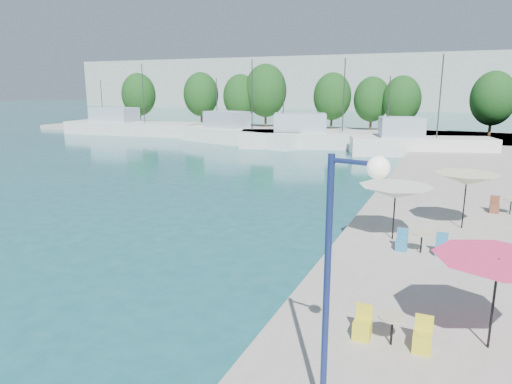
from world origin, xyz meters
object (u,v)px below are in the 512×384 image
at_px(trawler_02, 239,135).
at_px(trawler_04, 418,145).
at_px(trawler_03, 321,138).
at_px(umbrella_cream, 467,179).
at_px(trawler_01, 130,127).
at_px(street_lamp, 346,245).
at_px(umbrella_pink, 498,269).
at_px(umbrella_white, 396,192).

height_order(trawler_02, trawler_04, same).
distance_m(trawler_03, umbrella_cream, 32.73).
relative_size(trawler_01, street_lamp, 4.08).
bearing_deg(trawler_03, trawler_02, 165.08).
bearing_deg(umbrella_cream, trawler_03, 116.76).
xyz_separation_m(trawler_01, umbrella_cream, (44.09, -32.23, 1.74)).
relative_size(umbrella_pink, street_lamp, 0.58).
distance_m(trawler_02, street_lamp, 48.37).
distance_m(trawler_02, umbrella_pink, 46.23).
xyz_separation_m(trawler_03, umbrella_cream, (14.72, -29.19, 1.74)).
height_order(umbrella_white, street_lamp, street_lamp).
distance_m(trawler_01, umbrella_cream, 54.64).
bearing_deg(umbrella_white, trawler_02, 125.19).
xyz_separation_m(umbrella_pink, umbrella_white, (-3.17, 7.32, -0.01)).
relative_size(umbrella_cream, street_lamp, 0.55).
height_order(trawler_04, umbrella_pink, trawler_04).
bearing_deg(trawler_01, trawler_04, -12.13).
bearing_deg(umbrella_cream, street_lamp, -98.51).
xyz_separation_m(umbrella_white, street_lamp, (0.50, -11.29, 1.50)).
bearing_deg(trawler_03, umbrella_cream, -81.68).
distance_m(trawler_01, umbrella_white, 54.31).
relative_size(umbrella_pink, umbrella_white, 1.00).
bearing_deg(umbrella_cream, umbrella_pink, -86.81).
height_order(trawler_01, umbrella_cream, trawler_01).
height_order(trawler_02, street_lamp, trawler_02).
relative_size(umbrella_white, street_lamp, 0.58).
height_order(trawler_03, umbrella_cream, trawler_03).
height_order(trawler_03, street_lamp, trawler_03).
relative_size(trawler_04, umbrella_pink, 4.91).
bearing_deg(trawler_04, umbrella_cream, -98.99).
distance_m(trawler_03, umbrella_pink, 42.19).
height_order(trawler_01, trawler_03, same).
relative_size(trawler_01, umbrella_cream, 7.46).
xyz_separation_m(trawler_03, umbrella_pink, (15.28, -39.29, 1.53)).
relative_size(trawler_01, trawler_02, 1.20).
xyz_separation_m(trawler_03, street_lamp, (12.61, -43.26, 3.02)).
xyz_separation_m(umbrella_pink, umbrella_cream, (-0.56, 10.10, 0.21)).
xyz_separation_m(trawler_04, umbrella_cream, (4.05, -27.00, 1.74)).
height_order(umbrella_pink, umbrella_cream, umbrella_cream).
relative_size(trawler_01, umbrella_white, 7.00).
bearing_deg(trawler_01, trawler_03, -10.60).
height_order(trawler_02, trawler_03, same).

